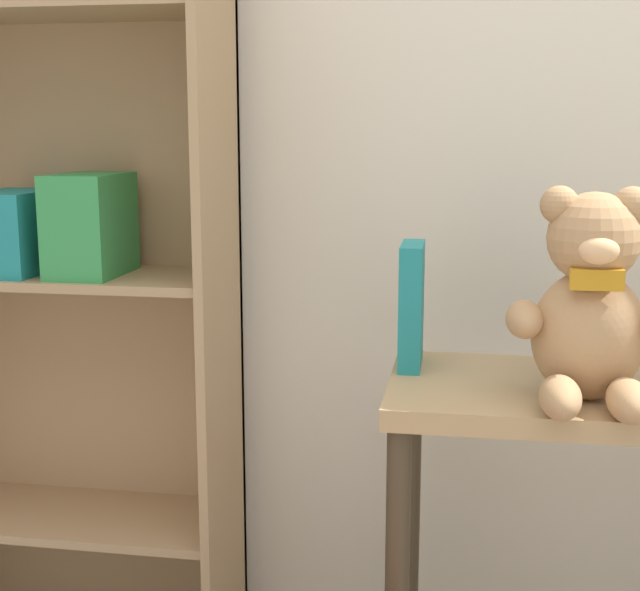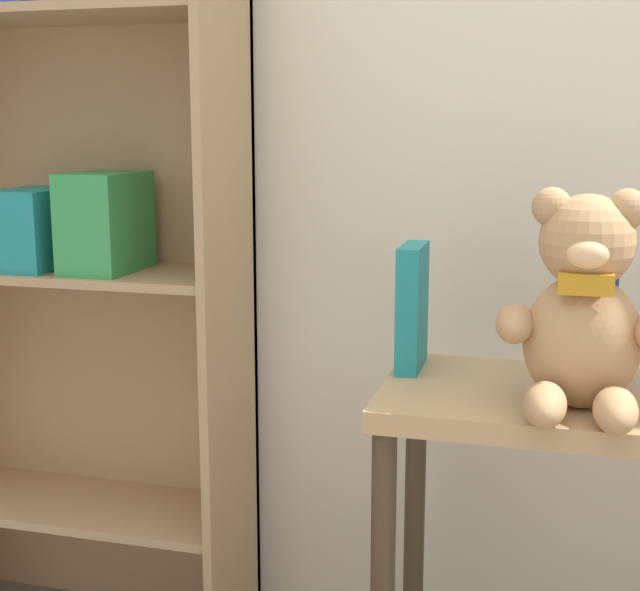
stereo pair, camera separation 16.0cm
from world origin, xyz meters
name	(u,v)px [view 2 (the right image)]	position (x,y,z in m)	size (l,w,h in m)	color
wall_back	(577,48)	(0.00, 1.28, 1.25)	(4.80, 0.06, 2.50)	silver
bookshelf_side	(84,222)	(-0.98, 1.13, 0.91)	(0.69, 0.28, 1.61)	tan
display_table	(598,462)	(0.07, 0.94, 0.56)	(0.72, 0.38, 0.67)	tan
teddy_bear	(584,311)	(0.03, 0.85, 0.83)	(0.26, 0.24, 0.34)	tan
book_standing_teal	(412,307)	(-0.26, 1.02, 0.79)	(0.04, 0.14, 0.23)	teal
book_standing_blue	(605,306)	(0.07, 1.02, 0.80)	(0.02, 0.14, 0.26)	#2D51B7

